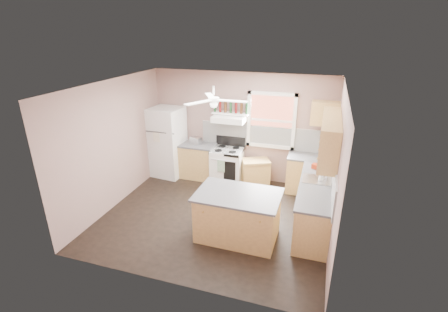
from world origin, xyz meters
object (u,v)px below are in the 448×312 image
(refrigerator, at_px, (168,142))
(toaster, at_px, (196,140))
(cart, at_px, (255,172))
(island, at_px, (238,216))
(stove, at_px, (227,165))

(refrigerator, relative_size, toaster, 6.42)
(cart, bearing_deg, island, -110.96)
(island, bearing_deg, stove, 112.51)
(refrigerator, distance_m, island, 3.29)
(refrigerator, xyz_separation_m, stove, (1.59, 0.06, -0.47))
(refrigerator, bearing_deg, toaster, 13.48)
(stove, xyz_separation_m, cart, (0.72, 0.04, -0.10))
(toaster, bearing_deg, refrigerator, -153.63)
(toaster, height_order, cart, toaster)
(cart, xyz_separation_m, island, (0.16, -2.22, 0.10))
(refrigerator, distance_m, cart, 2.38)
(cart, bearing_deg, refrigerator, 157.38)
(stove, distance_m, island, 2.35)
(toaster, relative_size, island, 0.20)
(refrigerator, distance_m, stove, 1.66)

